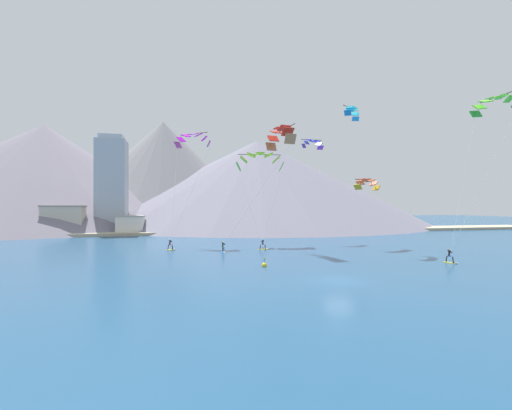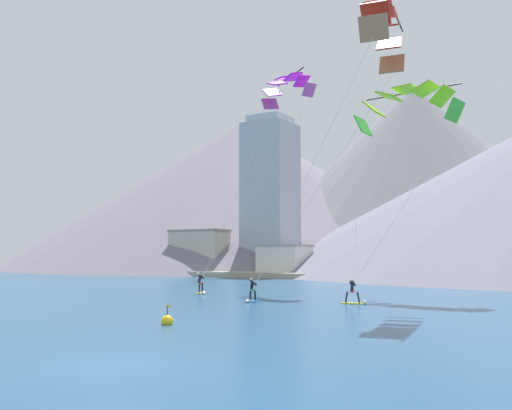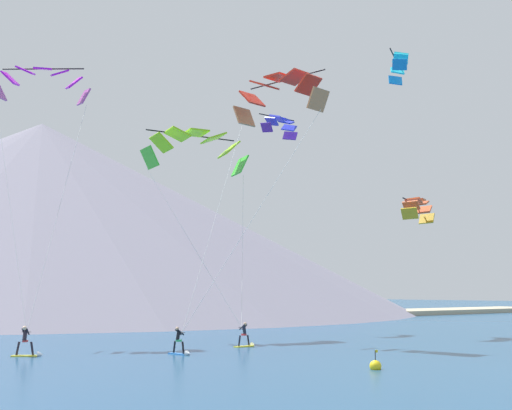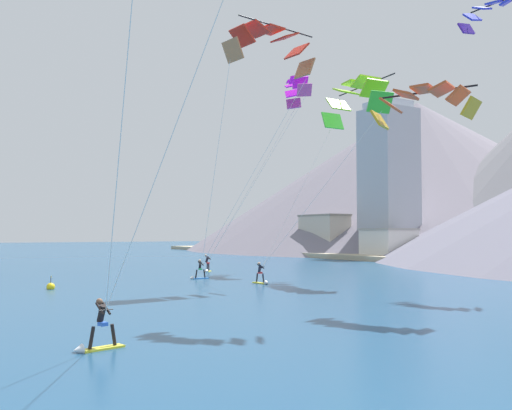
# 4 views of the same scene
# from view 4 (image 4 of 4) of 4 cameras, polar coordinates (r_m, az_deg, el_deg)

# --- Properties ---
(kitesurfer_near_lead) EXTENTS (1.63, 1.36, 1.78)m
(kitesurfer_near_lead) POSITION_cam_4_polar(r_m,az_deg,el_deg) (56.11, -4.89, -6.11)
(kitesurfer_near_lead) COLOR yellow
(kitesurfer_near_lead) RESTS_ON ground
(kitesurfer_near_trail) EXTENTS (0.80, 1.79, 1.72)m
(kitesurfer_near_trail) POSITION_cam_4_polar(r_m,az_deg,el_deg) (19.66, -15.68, -12.37)
(kitesurfer_near_trail) COLOR yellow
(kitesurfer_near_trail) RESTS_ON ground
(kitesurfer_mid_center) EXTENTS (1.77, 0.60, 1.68)m
(kitesurfer_mid_center) POSITION_cam_4_polar(r_m,az_deg,el_deg) (42.98, 0.58, -7.26)
(kitesurfer_mid_center) COLOR yellow
(kitesurfer_mid_center) RESTS_ON ground
(kitesurfer_far_left) EXTENTS (0.61, 1.77, 1.66)m
(kitesurfer_far_left) POSITION_cam_4_polar(r_m,az_deg,el_deg) (47.67, -5.83, -6.82)
(kitesurfer_far_left) COLOR #337FDB
(kitesurfer_far_left) RESTS_ON ground
(parafoil_kite_near_lead) EXTENTS (6.71, 10.25, 18.19)m
(parafoil_kite_near_lead) POSITION_cam_4_polar(r_m,az_deg,el_deg) (58.98, 4.01, 11.54)
(parafoil_kite_near_lead) COLOR #AE459C
(parafoil_kite_mid_center) EXTENTS (8.65, 9.55, 14.83)m
(parafoil_kite_mid_center) POSITION_cam_4_polar(r_m,az_deg,el_deg) (47.88, 9.90, 10.60)
(parafoil_kite_mid_center) COLOR green
(parafoil_kite_far_left) EXTENTS (10.05, 7.69, 17.32)m
(parafoil_kite_far_left) POSITION_cam_4_polar(r_m,az_deg,el_deg) (42.74, 1.44, 15.78)
(parafoil_kite_far_left) COLOR #B87144
(parafoil_kite_distant_low_drift) EXTENTS (4.77, 2.65, 1.94)m
(parafoil_kite_distant_low_drift) POSITION_cam_4_polar(r_m,az_deg,el_deg) (43.71, 22.82, 17.46)
(parafoil_kite_distant_low_drift) COLOR #3D1B8F
(parafoil_kite_distant_mid_solo) EXTENTS (5.33, 3.23, 1.86)m
(parafoil_kite_distant_mid_solo) POSITION_cam_4_polar(r_m,az_deg,el_deg) (29.84, 16.41, 10.04)
(parafoil_kite_distant_mid_solo) COLOR gold
(race_marker_buoy) EXTENTS (0.56, 0.56, 1.02)m
(race_marker_buoy) POSITION_cam_4_polar(r_m,az_deg,el_deg) (41.16, -19.85, -7.71)
(race_marker_buoy) COLOR yellow
(race_marker_buoy) RESTS_ON ground
(shore_building_promenade_mid) EXTENTS (6.29, 6.16, 4.44)m
(shore_building_promenade_mid) POSITION_cam_4_polar(r_m,az_deg,el_deg) (83.82, 13.12, -3.79)
(shore_building_promenade_mid) COLOR silver
(shore_building_promenade_mid) RESTS_ON ground
(shore_building_quay_east) EXTENTS (8.95, 4.51, 6.81)m
(shore_building_quay_east) POSITION_cam_4_polar(r_m,az_deg,el_deg) (94.55, 6.83, -3.01)
(shore_building_quay_east) COLOR beige
(shore_building_quay_east) RESTS_ON ground
(highrise_tower) EXTENTS (7.00, 7.00, 24.32)m
(highrise_tower) POSITION_cam_4_polar(r_m,az_deg,el_deg) (91.41, 13.13, 2.40)
(highrise_tower) COLOR #A8ADB7
(highrise_tower) RESTS_ON ground
(mountain_peak_central_summit) EXTENTS (106.06, 106.06, 33.99)m
(mountain_peak_central_summit) POSITION_cam_4_polar(r_m,az_deg,el_deg) (136.72, 15.90, 2.85)
(mountain_peak_central_summit) COLOR slate
(mountain_peak_central_summit) RESTS_ON ground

